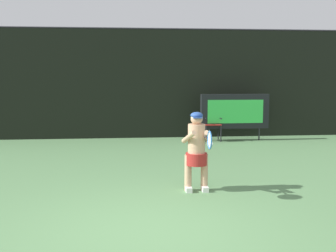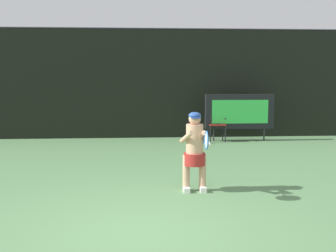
% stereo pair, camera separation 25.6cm
% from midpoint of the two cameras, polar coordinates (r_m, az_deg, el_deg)
% --- Properties ---
extents(ground, '(18.00, 22.00, 0.03)m').
position_cam_midpoint_polar(ground, '(5.56, -2.60, -15.28)').
color(ground, '#568150').
extents(backdrop_screen, '(18.00, 0.12, 3.66)m').
position_cam_midpoint_polar(backdrop_screen, '(13.83, -3.48, 5.84)').
color(backdrop_screen, black).
rests_on(backdrop_screen, ground).
extents(scoreboard, '(2.20, 0.21, 1.50)m').
position_cam_midpoint_polar(scoreboard, '(13.36, 10.41, 1.98)').
color(scoreboard, black).
rests_on(scoreboard, ground).
extents(umpire_chair, '(0.52, 0.44, 1.08)m').
position_cam_midpoint_polar(umpire_chair, '(13.27, 7.28, 0.58)').
color(umpire_chair, black).
rests_on(umpire_chair, ground).
extents(water_bottle, '(0.07, 0.07, 0.27)m').
position_cam_midpoint_polar(water_bottle, '(12.77, 5.52, -1.89)').
color(water_bottle, blue).
rests_on(water_bottle, ground).
extents(tennis_player, '(0.54, 0.62, 1.45)m').
position_cam_midpoint_polar(tennis_player, '(7.46, 4.70, -3.16)').
color(tennis_player, white).
rests_on(tennis_player, ground).
extents(tennis_racket, '(0.03, 0.60, 0.31)m').
position_cam_midpoint_polar(tennis_racket, '(6.85, 6.39, -1.95)').
color(tennis_racket, black).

